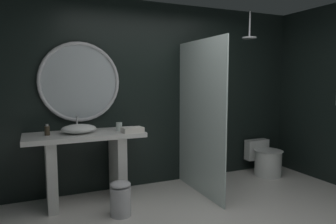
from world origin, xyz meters
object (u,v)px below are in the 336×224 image
object	(u,v)px
tumbler_cup	(119,127)
round_wall_mirror	(80,82)
toilet	(266,160)
vessel_sink	(79,129)
soap_dispenser	(47,130)
rain_shower_head	(249,35)
waste_bin	(121,198)
folded_hand_towel	(132,130)

from	to	relation	value
tumbler_cup	round_wall_mirror	world-z (taller)	round_wall_mirror
tumbler_cup	toilet	bearing A→B (deg)	-0.02
vessel_sink	toilet	bearing A→B (deg)	-0.51
tumbler_cup	soap_dispenser	world-z (taller)	soap_dispenser
tumbler_cup	soap_dispenser	distance (m)	0.85
vessel_sink	round_wall_mirror	distance (m)	0.63
rain_shower_head	soap_dispenser	bearing A→B (deg)	177.14
vessel_sink	waste_bin	bearing A→B (deg)	-56.49
soap_dispenser	toilet	xyz separation A→B (m)	(3.24, -0.04, -0.69)
round_wall_mirror	waste_bin	xyz separation A→B (m)	(0.29, -0.83, -1.29)
soap_dispenser	toilet	distance (m)	3.31
round_wall_mirror	toilet	distance (m)	3.09
toilet	folded_hand_towel	size ratio (longest dim) A/B	2.29
rain_shower_head	toilet	world-z (taller)	rain_shower_head
toilet	waste_bin	world-z (taller)	toilet
soap_dispenser	folded_hand_towel	world-z (taller)	soap_dispenser
tumbler_cup	rain_shower_head	size ratio (longest dim) A/B	0.28
soap_dispenser	folded_hand_towel	xyz separation A→B (m)	(0.97, -0.21, -0.03)
vessel_sink	tumbler_cup	distance (m)	0.49
toilet	folded_hand_towel	distance (m)	2.37
vessel_sink	toilet	xyz separation A→B (m)	(2.88, -0.03, -0.69)
rain_shower_head	toilet	size ratio (longest dim) A/B	0.66
rain_shower_head	folded_hand_towel	bearing A→B (deg)	-177.78
toilet	tumbler_cup	bearing A→B (deg)	179.98
folded_hand_towel	soap_dispenser	bearing A→B (deg)	167.91
toilet	round_wall_mirror	bearing A→B (deg)	173.69
vessel_sink	round_wall_mirror	xyz separation A→B (m)	(0.07, 0.28, 0.56)
rain_shower_head	round_wall_mirror	bearing A→B (deg)	170.02
toilet	waste_bin	distance (m)	2.57
vessel_sink	rain_shower_head	xyz separation A→B (m)	(2.41, -0.13, 1.23)
vessel_sink	toilet	size ratio (longest dim) A/B	0.71
rain_shower_head	waste_bin	world-z (taller)	rain_shower_head
soap_dispenser	round_wall_mirror	distance (m)	0.75
soap_dispenser	toilet	bearing A→B (deg)	-0.66
vessel_sink	tumbler_cup	size ratio (longest dim) A/B	3.87
round_wall_mirror	waste_bin	distance (m)	1.56
tumbler_cup	rain_shower_head	distance (m)	2.28
tumbler_cup	folded_hand_towel	xyz separation A→B (m)	(0.12, -0.17, -0.02)
waste_bin	round_wall_mirror	bearing A→B (deg)	109.35
soap_dispenser	folded_hand_towel	bearing A→B (deg)	-12.09
tumbler_cup	round_wall_mirror	bearing A→B (deg)	143.86
vessel_sink	round_wall_mirror	world-z (taller)	round_wall_mirror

